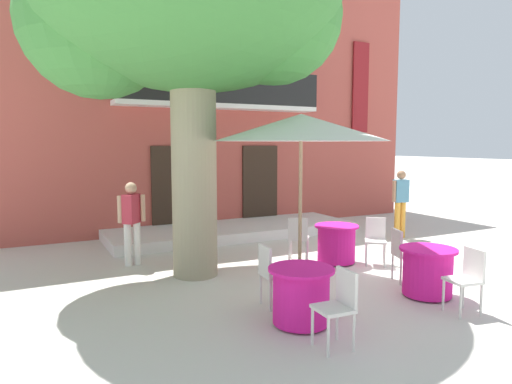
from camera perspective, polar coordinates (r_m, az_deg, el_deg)
ground_plane at (r=9.01m, az=13.31°, el=-9.25°), size 120.00×120.00×0.00m
building_facade at (r=14.46m, az=-7.96°, el=11.54°), size 13.00×5.09×7.50m
entrance_step_platform at (r=11.80m, az=-2.86°, el=-4.84°), size 6.35×2.06×0.25m
plane_tree at (r=8.41m, az=-8.72°, el=21.91°), size 5.38×4.72×6.39m
cafe_table_near_tree at (r=6.09m, az=5.67°, el=-12.78°), size 0.86×0.86×0.76m
cafe_chair_near_tree_0 at (r=6.65m, az=1.95°, el=-9.87°), size 0.43×0.43×0.91m
cafe_chair_near_tree_1 at (r=5.48m, az=10.34°, el=-13.50°), size 0.42×0.42×0.91m
cafe_table_middle at (r=9.19m, az=10.05°, el=-6.36°), size 0.86×0.86×0.76m
cafe_chair_middle_0 at (r=9.12m, az=5.32°, el=-5.51°), size 0.56×0.56×0.91m
cafe_chair_middle_1 at (r=9.24m, az=14.75°, el=-5.54°), size 0.56×0.56×0.91m
cafe_table_front at (r=7.60m, az=20.71°, el=-9.30°), size 0.86×0.86×0.76m
cafe_chair_front_0 at (r=7.06m, az=24.99°, el=-9.51°), size 0.47×0.47×0.91m
cafe_chair_front_1 at (r=8.19m, az=17.88°, el=-7.12°), size 0.52×0.52×0.91m
cafe_umbrella at (r=7.64m, az=5.67°, el=7.95°), size 2.90×2.90×2.85m
pedestrian_near_entrance at (r=9.11m, az=-15.31°, el=-3.25°), size 0.53×0.40×1.62m
pedestrian_mid_plaza at (r=11.90m, az=17.67°, el=-0.95°), size 0.53×0.31×1.70m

